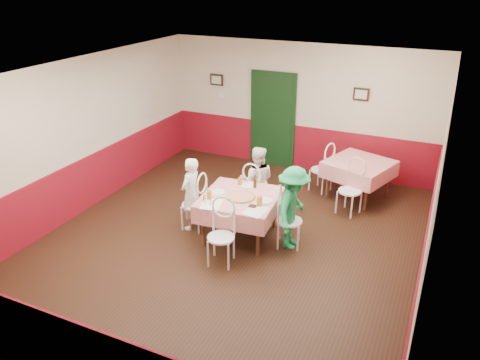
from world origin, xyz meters
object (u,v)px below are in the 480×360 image
at_px(diner_far, 257,181).
at_px(glass_b, 260,201).
at_px(main_table, 240,217).
at_px(chair_right, 289,221).
at_px(second_table, 358,180).
at_px(chair_second_b, 350,191).
at_px(chair_near, 221,238).
at_px(chair_left, 194,205).
at_px(pizza, 241,197).
at_px(diner_left, 191,194).
at_px(chair_second_a, 321,170).
at_px(diner_right, 293,208).
at_px(glass_c, 240,181).
at_px(chair_far, 256,192).
at_px(beer_bottle, 255,182).
at_px(glass_a, 209,195).
at_px(wallet, 253,206).

bearing_deg(diner_far, glass_b, 95.55).
height_order(main_table, chair_right, chair_right).
bearing_deg(main_table, second_table, 57.59).
height_order(chair_second_b, glass_b, glass_b).
xyz_separation_m(main_table, chair_near, (0.07, -0.85, 0.08)).
relative_size(chair_left, pizza, 1.97).
distance_m(chair_right, diner_left, 1.76).
xyz_separation_m(chair_right, chair_second_a, (-0.11, 2.28, 0.00)).
height_order(diner_far, diner_right, diner_right).
relative_size(chair_near, chair_second_a, 1.00).
relative_size(chair_second_b, glass_c, 7.01).
distance_m(pizza, diner_right, 0.88).
height_order(main_table, diner_right, diner_right).
bearing_deg(second_table, chair_far, -136.09).
bearing_deg(chair_near, second_table, 55.67).
distance_m(chair_second_b, diner_far, 1.72).
height_order(chair_far, diner_right, diner_right).
height_order(chair_second_b, beer_bottle, beer_bottle).
distance_m(main_table, chair_right, 0.85).
relative_size(second_table, chair_second_a, 1.24).
bearing_deg(chair_right, diner_right, -99.54).
height_order(glass_a, diner_far, diner_far).
bearing_deg(beer_bottle, chair_right, -24.04).
bearing_deg(diner_far, second_table, -156.17).
distance_m(pizza, wallet, 0.38).
bearing_deg(glass_a, pizza, 31.18).
relative_size(chair_left, beer_bottle, 4.31).
xyz_separation_m(pizza, diner_left, (-0.93, -0.03, -0.12)).
relative_size(second_table, pizza, 2.45).
bearing_deg(glass_b, wallet, -137.58).
distance_m(beer_bottle, diner_left, 1.12).
height_order(pizza, diner_right, diner_right).
height_order(glass_c, diner_left, diner_left).
bearing_deg(chair_right, diner_left, 80.46).
bearing_deg(chair_second_b, pizza, -112.80).
relative_size(chair_right, chair_far, 1.00).
height_order(beer_bottle, diner_left, diner_left).
distance_m(chair_far, diner_far, 0.21).
bearing_deg(diner_far, main_table, 75.56).
bearing_deg(main_table, chair_right, 4.59).
bearing_deg(diner_right, diner_left, 92.39).
bearing_deg(chair_far, chair_right, 145.74).
bearing_deg(diner_right, beer_bottle, 65.34).
bearing_deg(diner_left, second_table, 138.58).
bearing_deg(chair_far, wallet, 116.25).
relative_size(pizza, diner_left, 0.35).
xyz_separation_m(chair_second_b, diner_far, (-1.56, -0.70, 0.20)).
relative_size(pizza, wallet, 4.16).
xyz_separation_m(chair_second_a, glass_c, (-0.93, -1.94, 0.37)).
distance_m(chair_left, beer_bottle, 1.13).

